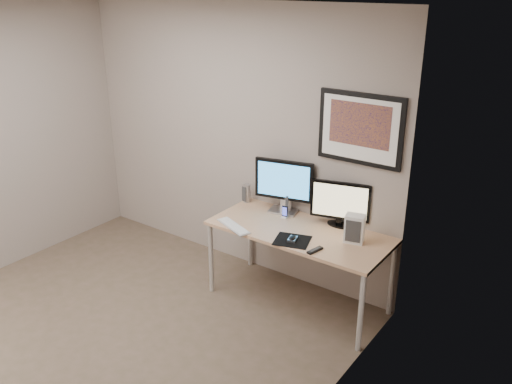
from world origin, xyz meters
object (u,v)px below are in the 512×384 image
at_px(monitor_large, 284,184).
at_px(keyboard, 234,226).
at_px(desk, 299,237).
at_px(phone_dock, 285,212).
at_px(monitor_tv, 340,203).
at_px(fan_unit, 355,229).
at_px(speaker_left, 247,193).
at_px(speaker_right, 288,202).
at_px(framed_art, 360,129).

bearing_deg(monitor_large, keyboard, -121.27).
relative_size(desk, monitor_large, 2.90).
height_order(desk, phone_dock, phone_dock).
height_order(desk, monitor_tv, monitor_tv).
bearing_deg(monitor_tv, phone_dock, -179.71).
xyz_separation_m(monitor_large, fan_unit, (0.81, -0.18, -0.16)).
xyz_separation_m(monitor_large, speaker_left, (-0.42, -0.00, -0.19)).
relative_size(speaker_left, fan_unit, 0.74).
height_order(speaker_left, speaker_right, speaker_right).
bearing_deg(fan_unit, phone_dock, 160.37).
distance_m(framed_art, speaker_left, 1.37).
bearing_deg(speaker_right, keyboard, -108.94).
xyz_separation_m(framed_art, fan_unit, (0.13, -0.26, -0.77)).
bearing_deg(monitor_large, monitor_tv, -9.95).
bearing_deg(speaker_left, framed_art, 11.43).
height_order(framed_art, phone_dock, framed_art).
height_order(monitor_tv, keyboard, monitor_tv).
distance_m(monitor_tv, phone_dock, 0.53).
relative_size(speaker_right, keyboard, 0.46).
relative_size(framed_art, monitor_large, 1.36).
bearing_deg(phone_dock, framed_art, 11.16).
xyz_separation_m(monitor_large, phone_dock, (0.08, -0.11, -0.22)).
bearing_deg(monitor_tv, speaker_right, 164.52).
xyz_separation_m(speaker_right, phone_dock, (0.05, -0.14, -0.04)).
distance_m(framed_art, monitor_large, 0.92).
relative_size(speaker_left, phone_dock, 1.53).
height_order(desk, fan_unit, fan_unit).
bearing_deg(speaker_left, speaker_right, 11.13).
relative_size(monitor_large, phone_dock, 4.72).
bearing_deg(desk, fan_unit, 8.69).
height_order(monitor_large, speaker_left, monitor_large).
relative_size(desk, speaker_left, 8.93).
xyz_separation_m(phone_dock, fan_unit, (0.73, -0.07, 0.06)).
bearing_deg(keyboard, framed_art, 57.30).
bearing_deg(framed_art, desk, -136.54).
bearing_deg(framed_art, speaker_right, -175.44).
bearing_deg(monitor_tv, fan_unit, -55.05).
distance_m(monitor_tv, keyboard, 0.96).
bearing_deg(phone_dock, speaker_left, 162.03).
xyz_separation_m(monitor_large, monitor_tv, (0.57, 0.03, -0.06)).
xyz_separation_m(speaker_right, fan_unit, (0.78, -0.21, 0.03)).
relative_size(desk, phone_dock, 13.70).
relative_size(monitor_tv, fan_unit, 2.14).
height_order(desk, monitor_large, monitor_large).
xyz_separation_m(desk, monitor_tv, (0.24, 0.28, 0.29)).
height_order(framed_art, keyboard, framed_art).
distance_m(monitor_large, speaker_right, 0.19).
height_order(speaker_right, fan_unit, fan_unit).
distance_m(monitor_large, speaker_left, 0.47).
distance_m(monitor_tv, speaker_left, 1.00).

